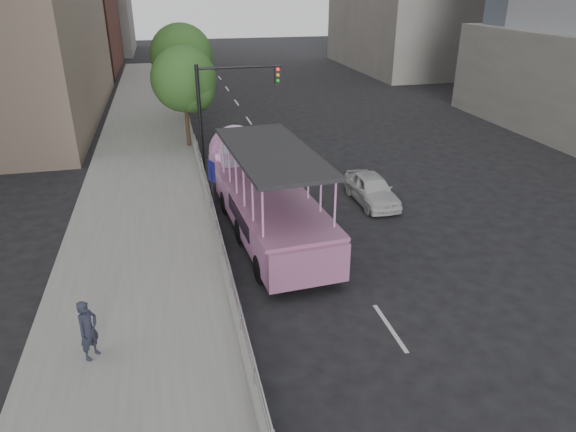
% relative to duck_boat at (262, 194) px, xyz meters
% --- Properties ---
extents(ground, '(160.00, 160.00, 0.00)m').
position_rel_duck_boat_xyz_m(ground, '(1.19, -5.30, -1.29)').
color(ground, black).
extents(sidewalk, '(5.50, 80.00, 0.30)m').
position_rel_duck_boat_xyz_m(sidewalk, '(-4.56, 4.70, -1.14)').
color(sidewalk, '#999994').
rests_on(sidewalk, ground).
extents(kerb_wall, '(0.24, 30.00, 0.36)m').
position_rel_duck_boat_xyz_m(kerb_wall, '(-1.93, -3.30, -0.81)').
color(kerb_wall, '#9D9D98').
rests_on(kerb_wall, sidewalk).
extents(guardrail, '(0.07, 22.00, 0.71)m').
position_rel_duck_boat_xyz_m(guardrail, '(-1.93, -3.30, -0.15)').
color(guardrail, silver).
rests_on(guardrail, kerb_wall).
extents(duck_boat, '(3.31, 10.66, 3.49)m').
position_rel_duck_boat_xyz_m(duck_boat, '(0.00, 0.00, 0.00)').
color(duck_boat, black).
rests_on(duck_boat, ground).
extents(car, '(1.54, 3.71, 1.26)m').
position_rel_duck_boat_xyz_m(car, '(4.98, 1.16, -0.67)').
color(car, silver).
rests_on(car, ground).
extents(pedestrian_near, '(0.64, 0.69, 1.58)m').
position_rel_duck_boat_xyz_m(pedestrian_near, '(-5.58, -7.05, -0.20)').
color(pedestrian_near, '#2A2E3E').
rests_on(pedestrian_near, sidewalk).
extents(parking_sign, '(0.23, 0.55, 2.56)m').
position_rel_duck_boat_xyz_m(parking_sign, '(-1.81, 0.69, 0.33)').
color(parking_sign, black).
rests_on(parking_sign, ground).
extents(traffic_signal, '(4.20, 0.32, 5.20)m').
position_rel_duck_boat_xyz_m(traffic_signal, '(-0.52, 7.20, 2.20)').
color(traffic_signal, black).
rests_on(traffic_signal, ground).
extents(street_tree_near, '(3.52, 3.52, 5.72)m').
position_rel_duck_boat_xyz_m(street_tree_near, '(-2.12, 10.63, 2.52)').
color(street_tree_near, '#332117').
rests_on(street_tree_near, ground).
extents(street_tree_far, '(3.97, 3.97, 6.45)m').
position_rel_duck_boat_xyz_m(street_tree_far, '(-1.92, 16.63, 3.01)').
color(street_tree_far, '#332117').
rests_on(street_tree_far, ground).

